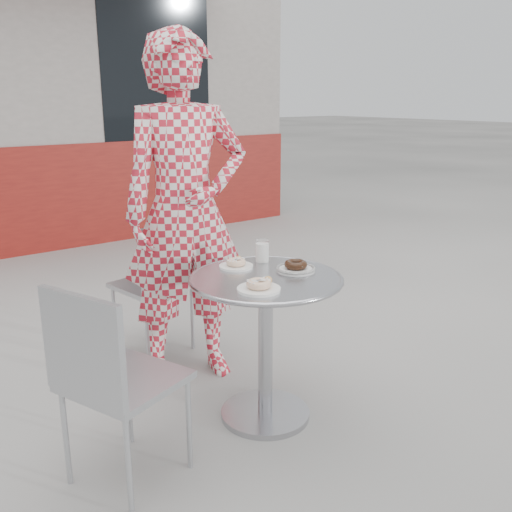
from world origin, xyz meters
TOP-DOWN VIEW (x-y plane):
  - ground at (0.00, 0.00)m, footprint 60.00×60.00m
  - bistro_table at (0.02, 0.05)m, footprint 0.68×0.68m
  - chair_far at (-0.04, 1.01)m, footprint 0.43×0.43m
  - chair_left at (-0.67, 0.02)m, footprint 0.49×0.49m
  - seated_person at (-0.02, 0.64)m, footprint 0.72×0.56m
  - plate_far at (0.00, 0.24)m, footprint 0.16×0.16m
  - plate_near at (-0.11, -0.08)m, footprint 0.18×0.18m
  - plate_checker at (0.19, 0.04)m, footprint 0.18×0.18m
  - milk_cup at (0.15, 0.24)m, footprint 0.07×0.07m

SIDE VIEW (x-z plane):
  - ground at x=0.00m, z-range 0.00..0.00m
  - chair_far at x=-0.04m, z-range -0.15..0.63m
  - chair_left at x=-0.67m, z-range -0.15..0.65m
  - bistro_table at x=0.02m, z-range 0.17..0.86m
  - plate_checker at x=0.19m, z-range 0.67..0.72m
  - plate_far at x=0.00m, z-range 0.68..0.72m
  - plate_near at x=-0.11m, z-range 0.68..0.72m
  - milk_cup at x=0.15m, z-range 0.68..0.78m
  - seated_person at x=-0.02m, z-range 0.00..1.75m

